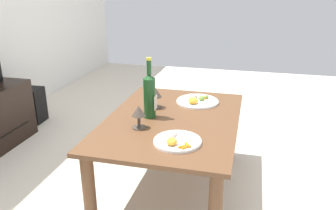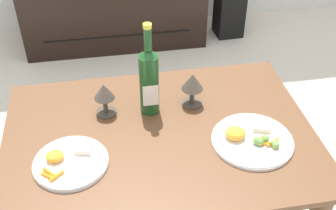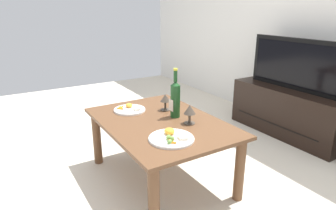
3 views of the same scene
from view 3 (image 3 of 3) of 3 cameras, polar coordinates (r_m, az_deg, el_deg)
name	(u,v)px [view 3 (image 3 of 3)]	position (r m, az deg, el deg)	size (l,w,h in m)	color
ground_plane	(161,178)	(2.41, -1.39, -13.88)	(6.40, 6.40, 0.00)	beige
back_wall	(330,5)	(3.40, 28.63, 16.51)	(6.40, 0.10, 2.60)	silver
dining_table	(160,131)	(2.22, -1.47, -5.02)	(1.13, 0.79, 0.49)	brown
tv_stand	(289,111)	(3.34, 22.16, -1.16)	(1.22, 0.43, 0.49)	black
tv_screen	(295,64)	(3.22, 23.20, 7.22)	(1.02, 0.05, 0.50)	black
wine_bottle	(175,98)	(2.22, 1.40, 1.35)	(0.07, 0.08, 0.37)	#19471E
goblet_left	(165,99)	(2.38, -0.53, 1.11)	(0.08, 0.08, 0.13)	#473D33
goblet_right	(190,111)	(2.11, 4.18, -1.11)	(0.08, 0.08, 0.14)	#473D33
dinner_plate_left	(130,109)	(2.41, -7.37, -0.84)	(0.25, 0.25, 0.05)	white
dinner_plate_right	(171,138)	(1.88, 0.66, -6.28)	(0.29, 0.29, 0.05)	white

